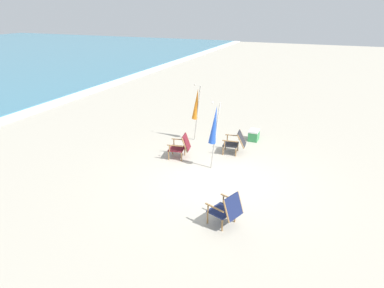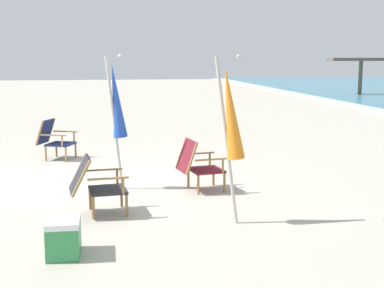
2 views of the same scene
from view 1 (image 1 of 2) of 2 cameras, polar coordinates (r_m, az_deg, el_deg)
name	(u,v)px [view 1 (image 1 of 2)]	position (r m, az deg, el deg)	size (l,w,h in m)	color
ground_plane	(219,179)	(10.00, 4.57, -5.89)	(80.00, 80.00, 0.00)	#B7AF9E
beach_chair_back_right	(236,142)	(11.59, 7.29, 0.37)	(0.66, 0.80, 0.79)	#28282D
beach_chair_back_left	(181,146)	(11.15, -1.83, -0.31)	(0.68, 0.76, 0.82)	maroon
beach_chair_mid_center	(227,209)	(7.87, 5.81, -10.72)	(0.78, 0.84, 0.82)	#19234C
umbrella_furled_blue	(214,126)	(10.13, 3.77, 3.08)	(0.31, 0.39, 2.12)	#B7B2A8
umbrella_furled_orange	(196,104)	(12.36, 0.75, 6.63)	(0.33, 0.42, 2.11)	#B7B2A8
cooler_box	(254,135)	(12.94, 10.27, 1.48)	(0.49, 0.35, 0.40)	#338C4C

